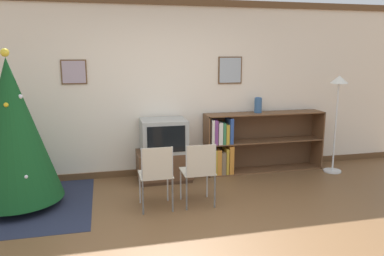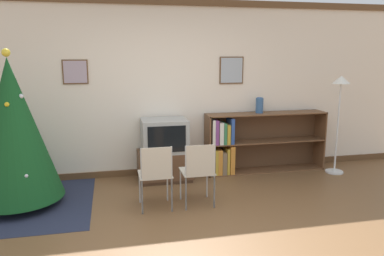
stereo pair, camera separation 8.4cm
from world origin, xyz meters
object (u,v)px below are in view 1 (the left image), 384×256
television (164,136)px  folding_chair_left (156,173)px  christmas_tree (12,131)px  folding_chair_right (199,170)px  tv_console (164,165)px  standing_lamp (338,99)px  bookshelf (243,144)px  vase (258,105)px

television → folding_chair_left: (-0.27, -1.10, -0.22)m
christmas_tree → folding_chair_right: (2.22, -0.52, -0.51)m
television → folding_chair_right: 1.15m
tv_console → folding_chair_right: bearing=-76.4°
television → standing_lamp: 2.80m
tv_console → bookshelf: bookshelf is taller
folding_chair_right → tv_console: bearing=103.6°
tv_console → vase: bearing=4.5°
folding_chair_left → folding_chair_right: (0.53, 0.00, 0.00)m
tv_console → television: television is taller
bookshelf → standing_lamp: standing_lamp is taller
vase → standing_lamp: bearing=-17.7°
television → folding_chair_right: size_ratio=0.82×
television → folding_chair_right: television is taller
vase → standing_lamp: size_ratio=0.16×
christmas_tree → tv_console: bearing=16.5°
television → bookshelf: bearing=4.8°
folding_chair_left → standing_lamp: 3.21m
tv_console → bookshelf: size_ratio=0.41×
christmas_tree → vase: 3.58m
tv_console → folding_chair_right: folding_chair_right is taller
tv_console → standing_lamp: standing_lamp is taller
folding_chair_right → standing_lamp: bearing=18.9°
christmas_tree → vase: size_ratio=7.83×
christmas_tree → standing_lamp: (4.69, 0.32, 0.22)m
bookshelf → television: bearing=-175.2°
bookshelf → folding_chair_right: bearing=-131.0°
vase → christmas_tree: bearing=-168.7°
folding_chair_left → standing_lamp: bearing=15.7°
tv_console → vase: size_ratio=3.23×
christmas_tree → standing_lamp: size_ratio=1.25×
television → folding_chair_left: size_ratio=0.82×
christmas_tree → television: size_ratio=2.90×
folding_chair_right → standing_lamp: 2.71m
folding_chair_right → vase: size_ratio=3.29×
christmas_tree → tv_console: christmas_tree is taller
folding_chair_right → standing_lamp: size_ratio=0.53×
folding_chair_left → folding_chair_right: bearing=0.0°
folding_chair_right → vase: (1.29, 1.22, 0.61)m
christmas_tree → bookshelf: 3.38m
christmas_tree → standing_lamp: 4.70m
christmas_tree → tv_console: (1.95, 0.58, -0.76)m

